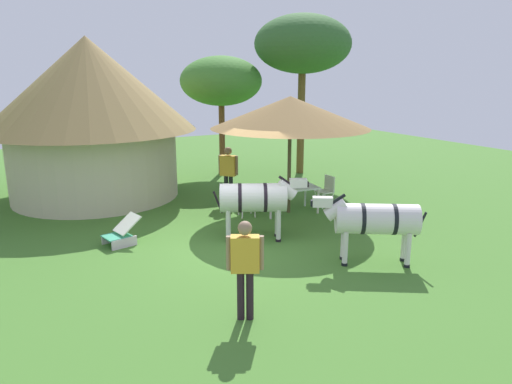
% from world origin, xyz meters
% --- Properties ---
extents(ground_plane, '(36.00, 36.00, 0.00)m').
position_xyz_m(ground_plane, '(0.00, 0.00, 0.00)').
color(ground_plane, '#45782C').
extents(thatched_hut, '(6.34, 6.34, 4.88)m').
position_xyz_m(thatched_hut, '(-1.93, 5.92, 2.71)').
color(thatched_hut, beige).
rests_on(thatched_hut, ground_plane).
extents(shade_umbrella, '(4.31, 4.31, 3.22)m').
position_xyz_m(shade_umbrella, '(2.44, 1.50, 2.79)').
color(shade_umbrella, '#4C4327').
rests_on(shade_umbrella, ground_plane).
extents(patio_dining_table, '(1.66, 1.10, 0.74)m').
position_xyz_m(patio_dining_table, '(2.44, 1.50, 0.66)').
color(patio_dining_table, silver).
rests_on(patio_dining_table, ground_plane).
extents(patio_chair_near_lawn, '(0.42, 0.44, 0.90)m').
position_xyz_m(patio_chair_near_lawn, '(3.75, 1.50, 0.52)').
color(patio_chair_near_lawn, silver).
rests_on(patio_chair_near_lawn, ground_plane).
extents(patio_chair_west_end, '(0.50, 0.51, 0.90)m').
position_xyz_m(patio_chair_west_end, '(1.15, 1.76, 0.52)').
color(patio_chair_west_end, silver).
rests_on(patio_chair_west_end, ground_plane).
extents(guest_beside_umbrella, '(0.47, 0.48, 1.71)m').
position_xyz_m(guest_beside_umbrella, '(1.37, 3.17, 1.03)').
color(guest_beside_umbrella, black).
rests_on(guest_beside_umbrella, ground_plane).
extents(standing_watcher, '(0.53, 0.39, 1.65)m').
position_xyz_m(standing_watcher, '(-1.39, -3.19, 0.99)').
color(standing_watcher, black).
rests_on(standing_watcher, ground_plane).
extents(striped_lounge_chair, '(0.90, 0.70, 0.65)m').
position_xyz_m(striped_lounge_chair, '(-2.31, 1.20, 0.26)').
color(striped_lounge_chair, '#3CA479').
rests_on(striped_lounge_chair, ground_plane).
extents(zebra_nearest_camera, '(2.03, 1.28, 1.54)m').
position_xyz_m(zebra_nearest_camera, '(0.55, 0.01, 1.00)').
color(zebra_nearest_camera, silver).
rests_on(zebra_nearest_camera, ground_plane).
extents(zebra_by_umbrella, '(2.03, 1.48, 1.48)m').
position_xyz_m(zebra_by_umbrella, '(1.96, -2.42, 0.94)').
color(zebra_by_umbrella, silver).
rests_on(zebra_by_umbrella, ground_plane).
extents(acacia_tree_behind_hut, '(3.57, 3.57, 5.91)m').
position_xyz_m(acacia_tree_behind_hut, '(5.72, 5.82, 4.80)').
color(acacia_tree_behind_hut, brown).
rests_on(acacia_tree_behind_hut, ground_plane).
extents(acacia_tree_far_lawn, '(3.07, 3.07, 4.43)m').
position_xyz_m(acacia_tree_far_lawn, '(3.10, 7.33, 3.49)').
color(acacia_tree_far_lawn, brown).
rests_on(acacia_tree_far_lawn, ground_plane).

